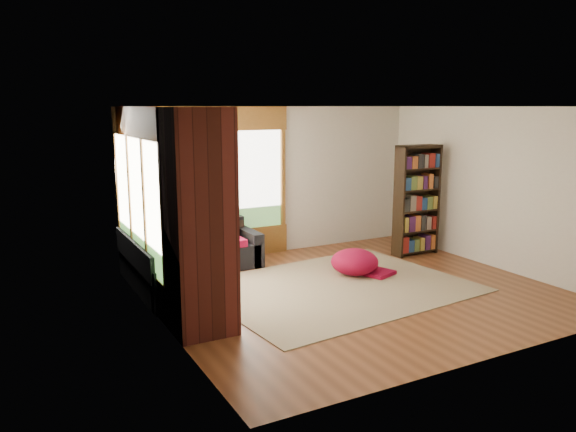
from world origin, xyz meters
name	(u,v)px	position (x,y,z in m)	size (l,w,h in m)	color
floor	(353,291)	(0.00, 0.00, 0.00)	(5.50, 5.50, 0.00)	brown
ceiling	(358,107)	(0.00, 0.00, 2.60)	(5.50, 5.50, 0.00)	white
wall_back	(275,181)	(0.00, 2.50, 1.30)	(5.50, 0.04, 2.60)	silver
wall_front	(498,238)	(0.00, -2.50, 1.30)	(5.50, 0.04, 2.60)	silver
wall_left	(160,220)	(-2.75, 0.00, 1.30)	(0.04, 5.00, 2.60)	silver
wall_right	(496,188)	(2.75, 0.00, 1.30)	(0.04, 5.00, 2.60)	silver
windows_back	(211,183)	(-1.20, 2.47, 1.35)	(2.82, 0.10, 1.90)	brown
windows_left	(138,201)	(-2.72, 1.20, 1.35)	(0.10, 2.62, 1.90)	brown
roller_blind	(125,165)	(-2.69, 2.03, 1.75)	(0.03, 0.72, 0.90)	#65844B
brick_chimney	(199,223)	(-2.40, -0.35, 1.30)	(0.70, 0.70, 2.60)	#471914
sectional_sofa	(184,260)	(-1.95, 1.70, 0.30)	(2.20, 2.20, 0.80)	black
area_rug	(337,287)	(-0.13, 0.24, 0.01)	(3.70, 2.83, 0.01)	beige
bookshelf	(417,200)	(2.14, 1.18, 0.97)	(0.83, 0.28, 1.95)	black
pouf	(355,261)	(0.48, 0.67, 0.21)	(0.75, 0.75, 0.40)	#A00429
dog_tan	(181,226)	(-1.97, 1.75, 0.82)	(1.07, 0.71, 0.56)	brown
dog_brindle	(195,238)	(-1.91, 1.25, 0.73)	(0.53, 0.76, 0.39)	black
throw_pillows	(188,230)	(-1.86, 1.75, 0.75)	(1.98, 1.68, 0.45)	black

